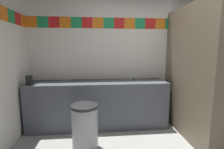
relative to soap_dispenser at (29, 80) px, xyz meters
The scene contains 8 objects.
wall_back 2.21m from the soap_dispenser, 12.87° to the left, with size 4.52×0.09×2.77m.
vanity_counter 1.28m from the soap_dispenser, ahead, with size 2.54×0.56×0.86m.
faucet_left 0.59m from the soap_dispenser, 25.36° to the left, with size 0.04×0.10×0.14m.
faucet_right 1.82m from the soap_dispenser, ahead, with size 0.04×0.10×0.14m.
soap_dispenser is the anchor object (origin of this frame).
stall_divider 2.81m from the soap_dispenser, 11.42° to the right, with size 0.92×1.48×2.16m.
toilet 3.26m from the soap_dispenser, ahead, with size 0.39×0.49×0.74m.
trash_bin 1.27m from the soap_dispenser, 30.93° to the right, with size 0.39×0.39×0.67m.
Camera 1 is at (-0.98, -1.65, 1.48)m, focal length 27.18 mm.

